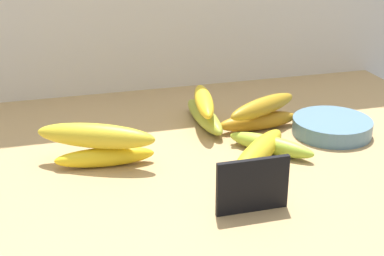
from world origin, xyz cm
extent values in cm
cube|color=tan|center=(0.00, 0.00, 1.50)|extent=(110.00, 76.00, 3.00)
cube|color=black|center=(0.13, -20.77, 7.20)|extent=(11.00, 0.80, 8.40)
cube|color=olive|center=(0.13, -19.97, 3.30)|extent=(9.90, 1.20, 0.60)
cylinder|color=slate|center=(25.47, 2.02, 4.52)|extent=(15.21, 15.21, 3.04)
ellipsoid|color=#B9811D|center=(12.50, 7.93, 4.77)|extent=(16.75, 4.49, 3.55)
ellipsoid|color=yellow|center=(-18.73, 0.00, 4.66)|extent=(17.13, 4.47, 3.33)
ellipsoid|color=#9EB037|center=(3.03, 13.10, 4.86)|extent=(4.35, 18.69, 3.71)
ellipsoid|color=gold|center=(6.78, -6.28, 5.02)|extent=(17.33, 17.98, 4.04)
ellipsoid|color=#A0C036|center=(10.55, -2.94, 4.62)|extent=(13.45, 14.36, 3.24)
ellipsoid|color=yellow|center=(2.66, 12.35, 8.42)|extent=(6.62, 17.77, 3.41)
ellipsoid|color=#AA7F1B|center=(12.87, 6.74, 8.27)|extent=(17.40, 11.17, 3.45)
ellipsoid|color=gold|center=(-19.97, 0.73, 8.45)|extent=(20.48, 12.81, 4.24)
camera|label=1|loc=(-28.35, -88.64, 46.62)|focal=53.39mm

